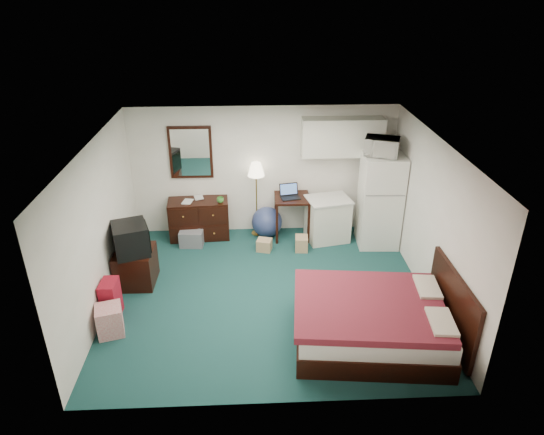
{
  "coord_description": "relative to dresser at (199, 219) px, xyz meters",
  "views": [
    {
      "loc": [
        -0.25,
        -6.45,
        4.57
      ],
      "look_at": [
        0.07,
        0.31,
        1.21
      ],
      "focal_mm": 32.0,
      "sensor_mm": 36.0,
      "label": 1
    }
  ],
  "objects": [
    {
      "name": "exercise_ball",
      "position": [
        1.31,
        -0.02,
        -0.09
      ],
      "size": [
        0.68,
        0.68,
        0.6
      ],
      "primitive_type": "sphere",
      "rotation": [
        0.0,
        0.0,
        -0.16
      ],
      "color": "navy",
      "rests_on": "floor"
    },
    {
      "name": "crt_tv",
      "position": [
        -0.91,
        -1.61,
        0.47
      ],
      "size": [
        0.7,
        0.72,
        0.5
      ],
      "primitive_type": null,
      "rotation": [
        0.0,
        0.0,
        0.33
      ],
      "color": "black",
      "rests_on": "tv_stand"
    },
    {
      "name": "floor",
      "position": [
        1.26,
        -1.98,
        -0.39
      ],
      "size": [
        5.0,
        4.5,
        0.01
      ],
      "primitive_type": "cube",
      "color": "#0D3237",
      "rests_on": "ground"
    },
    {
      "name": "headboard",
      "position": [
        3.72,
        -3.19,
        0.16
      ],
      "size": [
        0.06,
        1.56,
        1.0
      ],
      "primitive_type": null,
      "color": "black",
      "rests_on": "walls"
    },
    {
      "name": "desk",
      "position": [
        1.79,
        -0.05,
        0.03
      ],
      "size": [
        0.67,
        0.67,
        0.83
      ],
      "primitive_type": null,
      "rotation": [
        0.0,
        0.0,
        -0.01
      ],
      "color": "black",
      "rests_on": "floor"
    },
    {
      "name": "microwave",
      "position": [
        3.31,
        -0.41,
        1.57
      ],
      "size": [
        0.66,
        0.5,
        0.4
      ],
      "primitive_type": "imported",
      "rotation": [
        0.0,
        0.0,
        -0.34
      ],
      "color": "white",
      "rests_on": "fridge"
    },
    {
      "name": "bed",
      "position": [
        2.62,
        -3.19,
        -0.06
      ],
      "size": [
        2.17,
        1.77,
        0.65
      ],
      "primitive_type": null,
      "rotation": [
        0.0,
        0.0,
        -0.1
      ],
      "color": "#52161C",
      "rests_on": "floor"
    },
    {
      "name": "dresser",
      "position": [
        0.0,
        0.0,
        0.0
      ],
      "size": [
        1.16,
        0.59,
        0.77
      ],
      "primitive_type": null,
      "rotation": [
        0.0,
        0.0,
        0.07
      ],
      "color": "black",
      "rests_on": "floor"
    },
    {
      "name": "file_bin",
      "position": [
        -0.13,
        -0.34,
        -0.23
      ],
      "size": [
        0.45,
        0.35,
        0.3
      ],
      "primitive_type": null,
      "rotation": [
        0.0,
        0.0,
        -0.07
      ],
      "color": "slate",
      "rests_on": "floor"
    },
    {
      "name": "mirror",
      "position": [
        -0.09,
        0.24,
        1.26
      ],
      "size": [
        0.8,
        0.06,
        1.0
      ],
      "primitive_type": null,
      "color": "white",
      "rests_on": "walls"
    },
    {
      "name": "walls",
      "position": [
        1.26,
        -1.98,
        0.86
      ],
      "size": [
        5.01,
        4.51,
        2.5
      ],
      "color": "silver",
      "rests_on": "floor"
    },
    {
      "name": "fridge",
      "position": [
        3.39,
        -0.39,
        0.5
      ],
      "size": [
        0.76,
        0.76,
        1.76
      ],
      "primitive_type": null,
      "rotation": [
        0.0,
        0.0,
        -0.05
      ],
      "color": "white",
      "rests_on": "floor"
    },
    {
      "name": "retail_box",
      "position": [
        -1.02,
        -2.84,
        -0.16
      ],
      "size": [
        0.44,
        0.44,
        0.44
      ],
      "primitive_type": null,
      "rotation": [
        0.0,
        0.0,
        0.27
      ],
      "color": "silver",
      "rests_on": "floor"
    },
    {
      "name": "ceiling",
      "position": [
        1.26,
        -1.98,
        2.11
      ],
      "size": [
        5.0,
        4.5,
        0.01
      ],
      "primitive_type": "cube",
      "color": "silver",
      "rests_on": "walls"
    },
    {
      "name": "cardboard_box_a",
      "position": [
        1.24,
        -0.6,
        -0.27
      ],
      "size": [
        0.31,
        0.28,
        0.22
      ],
      "primitive_type": null,
      "rotation": [
        0.0,
        0.0,
        -0.27
      ],
      "color": "#A08152",
      "rests_on": "floor"
    },
    {
      "name": "tv_stand",
      "position": [
        -0.9,
        -1.56,
        -0.08
      ],
      "size": [
        0.62,
        0.67,
        0.61
      ],
      "primitive_type": null,
      "rotation": [
        0.0,
        0.0,
        -0.02
      ],
      "color": "black",
      "rests_on": "floor"
    },
    {
      "name": "book_a",
      "position": [
        -0.27,
        -0.04,
        0.51
      ],
      "size": [
        0.18,
        0.06,
        0.24
      ],
      "primitive_type": "imported",
      "rotation": [
        0.0,
        0.0,
        -0.21
      ],
      "color": "#A08152",
      "rests_on": "dresser"
    },
    {
      "name": "upper_cabinets",
      "position": [
        2.71,
        0.1,
        1.56
      ],
      "size": [
        1.5,
        0.35,
        0.7
      ],
      "primitive_type": null,
      "color": "silver",
      "rests_on": "walls"
    },
    {
      "name": "mug",
      "position": [
        0.43,
        -0.11,
        0.45
      ],
      "size": [
        0.14,
        0.12,
        0.13
      ],
      "primitive_type": "imported",
      "rotation": [
        0.0,
        0.0,
        0.13
      ],
      "color": "#418C35",
      "rests_on": "dresser"
    },
    {
      "name": "cardboard_box_b",
      "position": [
        1.93,
        -0.62,
        -0.25
      ],
      "size": [
        0.25,
        0.29,
        0.27
      ],
      "primitive_type": null,
      "rotation": [
        0.0,
        0.0,
        -0.08
      ],
      "color": "#A08152",
      "rests_on": "floor"
    },
    {
      "name": "laptop",
      "position": [
        1.75,
        -0.1,
        0.57
      ],
      "size": [
        0.4,
        0.35,
        0.24
      ],
      "primitive_type": null,
      "rotation": [
        0.0,
        0.0,
        0.19
      ],
      "color": "black",
      "rests_on": "desk"
    },
    {
      "name": "suitcase",
      "position": [
        -1.1,
        -2.44,
        -0.09
      ],
      "size": [
        0.24,
        0.37,
        0.6
      ],
      "primitive_type": null,
      "rotation": [
        0.0,
        0.0,
        -0.03
      ],
      "color": "maroon",
      "rests_on": "floor"
    },
    {
      "name": "floor_lamp",
      "position": [
        1.12,
        0.07,
        0.36
      ],
      "size": [
        0.41,
        0.41,
        1.48
      ],
      "primitive_type": null,
      "rotation": [
        0.0,
        0.0,
        -0.34
      ],
      "color": "gold",
      "rests_on": "floor"
    },
    {
      "name": "book_b",
      "position": [
        -0.07,
        0.11,
        0.5
      ],
      "size": [
        0.17,
        0.06,
        0.22
      ],
      "primitive_type": "imported",
      "rotation": [
        0.0,
        0.0,
        0.23
      ],
      "color": "#A08152",
      "rests_on": "dresser"
    },
    {
      "name": "kitchen_counter",
      "position": [
        2.46,
        -0.22,
        0.03
      ],
      "size": [
        0.86,
        0.72,
        0.83
      ],
      "primitive_type": null,
      "rotation": [
        0.0,
        0.0,
        0.21
      ],
      "color": "silver",
      "rests_on": "floor"
    }
  ]
}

